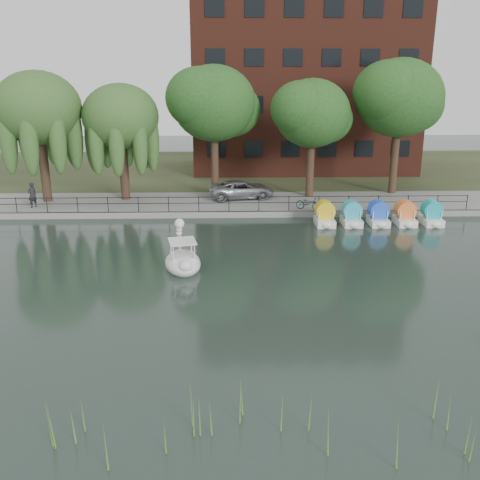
{
  "coord_description": "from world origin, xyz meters",
  "views": [
    {
      "loc": [
        -0.15,
        -21.29,
        9.35
      ],
      "look_at": [
        0.5,
        4.0,
        1.3
      ],
      "focal_mm": 40.0,
      "sensor_mm": 36.0,
      "label": 1
    }
  ],
  "objects_px": {
    "pedestrian": "(32,193)",
    "minivan": "(242,188)",
    "bicycle": "(308,202)",
    "swan_boat": "(183,259)"
  },
  "relations": [
    {
      "from": "minivan",
      "to": "bicycle",
      "type": "distance_m",
      "value": 5.59
    },
    {
      "from": "minivan",
      "to": "pedestrian",
      "type": "relative_size",
      "value": 2.74
    },
    {
      "from": "minivan",
      "to": "swan_boat",
      "type": "xyz_separation_m",
      "value": [
        -3.3,
        -13.43,
        -0.65
      ]
    },
    {
      "from": "pedestrian",
      "to": "minivan",
      "type": "bearing_deg",
      "value": 136.89
    },
    {
      "from": "bicycle",
      "to": "swan_boat",
      "type": "height_order",
      "value": "swan_boat"
    },
    {
      "from": "minivan",
      "to": "pedestrian",
      "type": "height_order",
      "value": "pedestrian"
    },
    {
      "from": "bicycle",
      "to": "pedestrian",
      "type": "distance_m",
      "value": 18.76
    },
    {
      "from": "bicycle",
      "to": "swan_boat",
      "type": "distance_m",
      "value": 12.58
    },
    {
      "from": "bicycle",
      "to": "pedestrian",
      "type": "relative_size",
      "value": 0.87
    },
    {
      "from": "bicycle",
      "to": "pedestrian",
      "type": "xyz_separation_m",
      "value": [
        -18.72,
        1.14,
        0.49
      ]
    }
  ]
}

